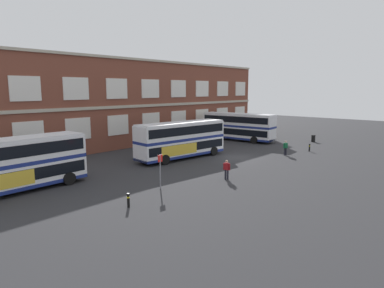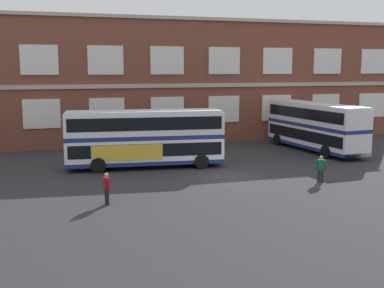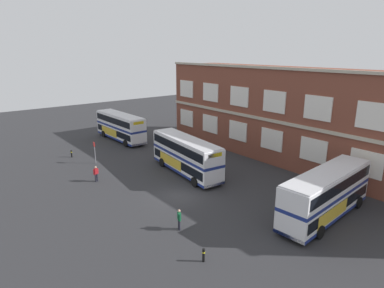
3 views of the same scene
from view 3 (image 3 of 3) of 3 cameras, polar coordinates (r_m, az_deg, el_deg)
ground_plane at (r=33.00m, az=0.57°, el=-8.07°), size 120.00×120.00×0.00m
brick_terminal_building at (r=41.51m, az=20.29°, el=4.18°), size 44.14×8.19×11.62m
double_decker_near at (r=51.69m, az=-12.29°, el=2.99°), size 11.06×3.06×4.07m
double_decker_middle at (r=36.83m, az=-1.08°, el=-1.89°), size 11.21×3.77×4.07m
double_decker_far at (r=29.32m, az=22.19°, el=-7.95°), size 3.51×11.17×4.07m
waiting_passenger at (r=36.28m, az=-16.27°, el=-4.87°), size 0.33×0.64×1.70m
second_passenger at (r=26.04m, az=-2.23°, el=-12.77°), size 0.62×0.39×1.70m
bus_stand_flag at (r=41.80m, az=-16.49°, el=-1.11°), size 0.44×0.10×2.70m
safety_bollard_west at (r=45.50m, az=-20.12°, el=-1.57°), size 0.19×0.19×0.95m
safety_bollard_east at (r=22.83m, az=2.02°, el=-18.62°), size 0.19×0.19×0.95m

